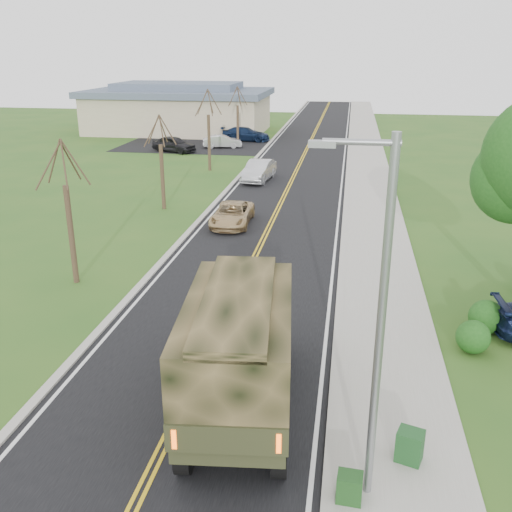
% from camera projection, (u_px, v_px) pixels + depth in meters
% --- Properties ---
extents(ground, '(160.00, 160.00, 0.00)m').
position_uv_depth(ground, '(159.00, 455.00, 13.98)').
color(ground, '#2A541C').
rests_on(ground, ground).
extents(road, '(8.00, 120.00, 0.01)m').
position_uv_depth(road, '(302.00, 160.00, 51.06)').
color(road, black).
rests_on(road, ground).
extents(curb_right, '(0.30, 120.00, 0.12)m').
position_uv_depth(curb_right, '(349.00, 160.00, 50.41)').
color(curb_right, '#9E998E').
rests_on(curb_right, ground).
extents(sidewalk_right, '(3.20, 120.00, 0.10)m').
position_uv_depth(sidewalk_right, '(369.00, 161.00, 50.14)').
color(sidewalk_right, '#9E998E').
rests_on(sidewalk_right, ground).
extents(curb_left, '(0.30, 120.00, 0.10)m').
position_uv_depth(curb_left, '(256.00, 158.00, 51.67)').
color(curb_left, '#9E998E').
rests_on(curb_left, ground).
extents(street_light, '(1.65, 0.22, 8.00)m').
position_uv_depth(street_light, '(376.00, 315.00, 11.25)').
color(street_light, gray).
rests_on(street_light, ground).
extents(bare_tree_a, '(1.93, 2.26, 6.08)m').
position_uv_depth(bare_tree_a, '(70.00, 223.00, 23.41)').
color(bare_tree_a, '#38281C').
rests_on(bare_tree_a, ground).
extents(bare_tree_b, '(1.83, 2.14, 5.73)m').
position_uv_depth(bare_tree_b, '(162.00, 169.00, 34.59)').
color(bare_tree_b, '#38281C').
rests_on(bare_tree_b, ground).
extents(bare_tree_c, '(2.04, 2.39, 6.42)m').
position_uv_depth(bare_tree_c, '(209.00, 136.00, 45.61)').
color(bare_tree_c, '#38281C').
rests_on(bare_tree_c, ground).
extents(bare_tree_d, '(1.88, 2.20, 5.91)m').
position_uv_depth(bare_tree_d, '(238.00, 121.00, 56.81)').
color(bare_tree_d, '#38281C').
rests_on(bare_tree_d, ground).
extents(commercial_building, '(25.50, 21.50, 5.65)m').
position_uv_depth(commercial_building, '(179.00, 109.00, 67.38)').
color(commercial_building, tan).
rests_on(commercial_building, ground).
extents(military_truck, '(3.31, 7.65, 3.71)m').
position_uv_depth(military_truck, '(240.00, 340.00, 15.06)').
color(military_truck, black).
rests_on(military_truck, ground).
extents(suv_champagne, '(2.15, 4.48, 1.23)m').
position_uv_depth(suv_champagne, '(232.00, 214.00, 31.99)').
color(suv_champagne, tan).
rests_on(suv_champagne, ground).
extents(sedan_silver, '(2.14, 4.79, 1.53)m').
position_uv_depth(sedan_silver, '(259.00, 171.00, 42.66)').
color(sedan_silver, silver).
rests_on(sedan_silver, ground).
extents(utility_box_near, '(0.72, 0.66, 0.80)m').
position_uv_depth(utility_box_near, '(410.00, 446.00, 13.52)').
color(utility_box_near, '#19481E').
rests_on(utility_box_near, sidewalk_right).
extents(utility_box_far, '(0.58, 0.49, 0.65)m').
position_uv_depth(utility_box_far, '(350.00, 487.00, 12.35)').
color(utility_box_far, '#194217').
rests_on(utility_box_far, sidewalk_right).
extents(lot_car_dark, '(4.78, 3.34, 1.51)m').
position_uv_depth(lot_car_dark, '(174.00, 144.00, 54.56)').
color(lot_car_dark, black).
rests_on(lot_car_dark, ground).
extents(lot_car_silver, '(4.08, 2.20, 1.28)m').
position_uv_depth(lot_car_silver, '(222.00, 141.00, 56.89)').
color(lot_car_silver, '#BAB9BE').
rests_on(lot_car_silver, ground).
extents(lot_car_navy, '(5.36, 2.65, 1.50)m').
position_uv_depth(lot_car_navy, '(246.00, 134.00, 61.12)').
color(lot_car_navy, '#101E3B').
rests_on(lot_car_navy, ground).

